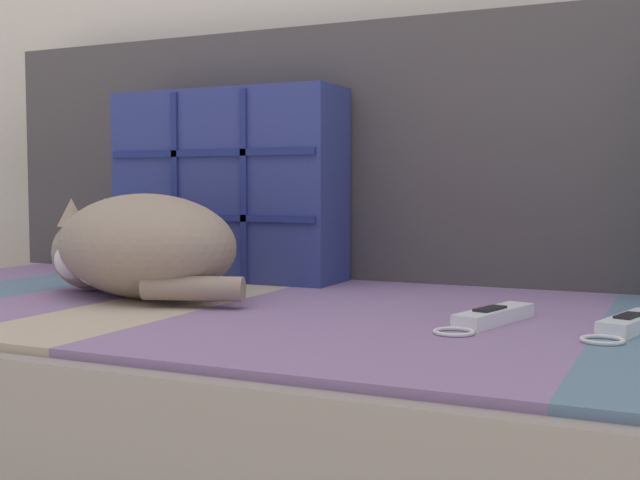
# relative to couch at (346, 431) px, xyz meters

# --- Properties ---
(couch) EXTENTS (1.83, 0.89, 0.36)m
(couch) POSITION_rel_couch_xyz_m (0.00, 0.00, 0.00)
(couch) COLOR #3D3838
(couch) RESTS_ON ground_plane
(sofa_backrest) EXTENTS (1.80, 0.14, 0.47)m
(sofa_backrest) POSITION_rel_couch_xyz_m (0.00, 0.37, 0.42)
(sofa_backrest) COLOR #474242
(sofa_backrest) RESTS_ON couch
(throw_pillow_quilted) EXTENTS (0.44, 0.14, 0.35)m
(throw_pillow_quilted) POSITION_rel_couch_xyz_m (-0.33, 0.23, 0.36)
(throw_pillow_quilted) COLOR navy
(throw_pillow_quilted) RESTS_ON couch
(sleeping_cat) EXTENTS (0.40, 0.28, 0.16)m
(sleeping_cat) POSITION_rel_couch_xyz_m (-0.34, -0.04, 0.26)
(sleeping_cat) COLOR gray
(sleeping_cat) RESTS_ON couch
(game_remote_near) EXTENTS (0.09, 0.19, 0.02)m
(game_remote_near) POSITION_rel_couch_xyz_m (0.38, -0.04, 0.19)
(game_remote_near) COLOR white
(game_remote_near) RESTS_ON couch
(game_remote_far) EXTENTS (0.09, 0.20, 0.02)m
(game_remote_far) POSITION_rel_couch_xyz_m (0.22, -0.06, 0.19)
(game_remote_far) COLOR white
(game_remote_far) RESTS_ON couch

